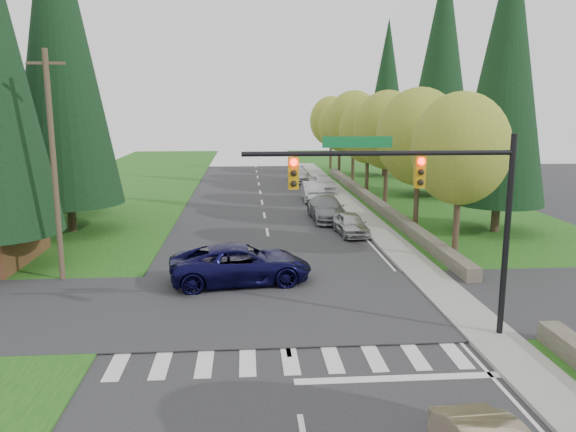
{
  "coord_description": "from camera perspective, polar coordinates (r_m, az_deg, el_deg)",
  "views": [
    {
      "loc": [
        -1.27,
        -12.74,
        7.64
      ],
      "look_at": [
        0.59,
        11.87,
        2.8
      ],
      "focal_mm": 35.0,
      "sensor_mm": 36.0,
      "label": 1
    }
  ],
  "objects": [
    {
      "name": "decid_tree_5",
      "position": [
        62.64,
        5.28,
        9.12
      ],
      "size": [
        4.8,
        4.8,
        8.3
      ],
      "color": "#38281C",
      "rests_on": "ground"
    },
    {
      "name": "utility_pole",
      "position": [
        26.2,
        -22.69,
        4.77
      ],
      "size": [
        1.6,
        0.24,
        10.0
      ],
      "color": "#473828",
      "rests_on": "ground"
    },
    {
      "name": "decid_tree_2",
      "position": [
        42.08,
        10.07,
        8.59
      ],
      "size": [
        5.0,
        5.0,
        8.82
      ],
      "color": "#38281C",
      "rests_on": "ground"
    },
    {
      "name": "decid_tree_6",
      "position": [
        69.56,
        4.4,
        9.6
      ],
      "size": [
        5.2,
        5.2,
        8.86
      ],
      "color": "#38281C",
      "rests_on": "ground"
    },
    {
      "name": "parked_car_e",
      "position": [
        57.64,
        1.16,
        4.18
      ],
      "size": [
        2.18,
        4.92,
        1.4
      ],
      "primitive_type": "imported",
      "rotation": [
        0.0,
        0.0,
        0.04
      ],
      "color": "#B9B9BE",
      "rests_on": "ground"
    },
    {
      "name": "cross_street",
      "position": [
        22.14,
        -0.78,
        -9.09
      ],
      "size": [
        120.0,
        8.0,
        0.1
      ],
      "primitive_type": "cube",
      "color": "#28282B",
      "rests_on": "ground"
    },
    {
      "name": "grass_west",
      "position": [
        35.6,
        -23.46,
        -2.18
      ],
      "size": [
        14.0,
        110.0,
        0.06
      ],
      "primitive_type": "cube",
      "color": "#1F5015",
      "rests_on": "ground"
    },
    {
      "name": "curb_east",
      "position": [
        36.31,
        7.41,
        -1.04
      ],
      "size": [
        0.2,
        80.0,
        0.13
      ],
      "primitive_type": "cube",
      "color": "gray",
      "rests_on": "ground"
    },
    {
      "name": "conifer_w_c",
      "position": [
        36.55,
        -22.28,
        16.04
      ],
      "size": [
        6.46,
        6.46,
        20.8
      ],
      "color": "#38281C",
      "rests_on": "ground"
    },
    {
      "name": "conifer_w_e",
      "position": [
        42.77,
        -22.31,
        13.85
      ],
      "size": [
        5.78,
        5.78,
        18.8
      ],
      "color": "#38281C",
      "rests_on": "ground"
    },
    {
      "name": "parked_car_a",
      "position": [
        33.95,
        6.4,
        -0.82
      ],
      "size": [
        1.91,
        4.08,
        1.35
      ],
      "primitive_type": "imported",
      "rotation": [
        0.0,
        0.0,
        0.08
      ],
      "color": "#A8A8AD",
      "rests_on": "ground"
    },
    {
      "name": "decid_tree_0",
      "position": [
        28.79,
        17.13,
        6.54
      ],
      "size": [
        4.8,
        4.8,
        8.37
      ],
      "color": "#38281C",
      "rests_on": "ground"
    },
    {
      "name": "parked_car_b",
      "position": [
        38.24,
        3.97,
        0.74
      ],
      "size": [
        2.34,
        5.46,
        1.57
      ],
      "primitive_type": "imported",
      "rotation": [
        0.0,
        0.0,
        0.03
      ],
      "color": "slate",
      "rests_on": "ground"
    },
    {
      "name": "decid_tree_1",
      "position": [
        35.41,
        13.18,
        7.82
      ],
      "size": [
        5.2,
        5.2,
        8.8
      ],
      "color": "#38281C",
      "rests_on": "ground"
    },
    {
      "name": "decid_tree_4",
      "position": [
        55.78,
        6.7,
        9.4
      ],
      "size": [
        5.4,
        5.4,
        9.18
      ],
      "color": "#38281C",
      "rests_on": "ground"
    },
    {
      "name": "conifer_e_b",
      "position": [
        49.59,
        15.33,
        14.36
      ],
      "size": [
        6.12,
        6.12,
        19.8
      ],
      "color": "#38281C",
      "rests_on": "ground"
    },
    {
      "name": "suv_navy",
      "position": [
        24.7,
        -4.8,
        -4.89
      ],
      "size": [
        6.49,
        3.63,
        1.71
      ],
      "primitive_type": "imported",
      "rotation": [
        0.0,
        0.0,
        1.7
      ],
      "color": "#0C0B37",
      "rests_on": "ground"
    },
    {
      "name": "traffic_signal",
      "position": [
        18.33,
        13.66,
        2.45
      ],
      "size": [
        8.7,
        0.37,
        6.8
      ],
      "color": "black",
      "rests_on": "ground"
    },
    {
      "name": "parked_car_d",
      "position": [
        50.41,
        3.56,
        3.3
      ],
      "size": [
        2.24,
        4.95,
        1.65
      ],
      "primitive_type": "imported",
      "rotation": [
        0.0,
        0.0,
        0.06
      ],
      "color": "silver",
      "rests_on": "ground"
    },
    {
      "name": "sidewalk_east",
      "position": [
        36.49,
        8.72,
        -1.02
      ],
      "size": [
        1.8,
        80.0,
        0.13
      ],
      "primitive_type": "cube",
      "color": "gray",
      "rests_on": "ground"
    },
    {
      "name": "parked_car_c",
      "position": [
        45.92,
        2.57,
        2.47
      ],
      "size": [
        1.71,
        4.67,
        1.53
      ],
      "primitive_type": "imported",
      "rotation": [
        0.0,
        0.0,
        -0.02
      ],
      "color": "#B5B6BB",
      "rests_on": "ground"
    },
    {
      "name": "conifer_e_c",
      "position": [
        62.65,
        10.03,
        12.44
      ],
      "size": [
        5.1,
        5.1,
        16.8
      ],
      "color": "#38281C",
      "rests_on": "ground"
    },
    {
      "name": "ground",
      "position": [
        14.91,
        1.25,
        -19.73
      ],
      "size": [
        120.0,
        120.0,
        0.0
      ],
      "primitive_type": "plane",
      "color": "#28282B",
      "rests_on": "ground"
    },
    {
      "name": "conifer_e_a",
      "position": [
        36.19,
        21.28,
        13.77
      ],
      "size": [
        5.44,
        5.44,
        17.8
      ],
      "color": "#38281C",
      "rests_on": "ground"
    },
    {
      "name": "grass_east",
      "position": [
        36.52,
        18.8,
        -1.54
      ],
      "size": [
        14.0,
        110.0,
        0.06
      ],
      "primitive_type": "cube",
      "color": "#1F5015",
      "rests_on": "ground"
    },
    {
      "name": "decid_tree_3",
      "position": [
        48.92,
        8.14,
        8.67
      ],
      "size": [
        5.0,
        5.0,
        8.55
      ],
      "color": "#38281C",
      "rests_on": "ground"
    },
    {
      "name": "stone_wall_north",
      "position": [
        44.47,
        8.57,
        1.53
      ],
      "size": [
        0.7,
        40.0,
        0.7
      ],
      "primitive_type": "cube",
      "color": "#4C4438",
      "rests_on": "ground"
    }
  ]
}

